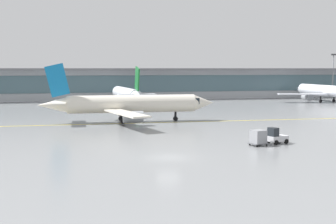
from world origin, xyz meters
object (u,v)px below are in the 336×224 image
Objects in this scene: gate_airplane_1 at (126,94)px; apron_light_mast_1 at (333,74)px; baggage_tug at (276,137)px; cargo_dolly_lead at (258,137)px; gate_airplane_2 at (325,91)px; taxiing_regional_jet at (130,104)px.

gate_airplane_1 is 71.57m from apron_light_mast_1.
baggage_tug is 2.95m from cargo_dolly_lead.
gate_airplane_2 is at bearing -129.05° from apron_light_mast_1.
gate_airplane_1 is 10.52× the size of baggage_tug.
taxiing_regional_jet is 30.70m from baggage_tug.
taxiing_regional_jet reaches higher than baggage_tug.
gate_airplane_1 is at bearing 81.76° from cargo_dolly_lead.
taxiing_regional_jet is at bearing 103.48° from baggage_tug.
gate_airplane_2 is 70.06m from taxiing_regional_jet.
gate_airplane_1 is at bearing 84.46° from baggage_tug.
taxiing_regional_jet is 12.80× the size of cargo_dolly_lead.
cargo_dolly_lead is at bearing -176.95° from gate_airplane_1.
gate_airplane_1 is 0.96× the size of taxiing_regional_jet.
taxiing_regional_jet is 30.14m from cargo_dolly_lead.
gate_airplane_2 is 10.95× the size of baggage_tug.
apron_light_mast_1 is at bearing 35.50° from cargo_dolly_lead.
cargo_dolly_lead is 0.17× the size of apron_light_mast_1.
taxiing_regional_jet is at bearing 98.01° from cargo_dolly_lead.
gate_airplane_2 is 2.22× the size of apron_light_mast_1.
gate_airplane_2 reaches higher than gate_airplane_1.
apron_light_mast_1 is at bearing -82.14° from gate_airplane_1.
apron_light_mast_1 is at bearing -40.20° from gate_airplane_2.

